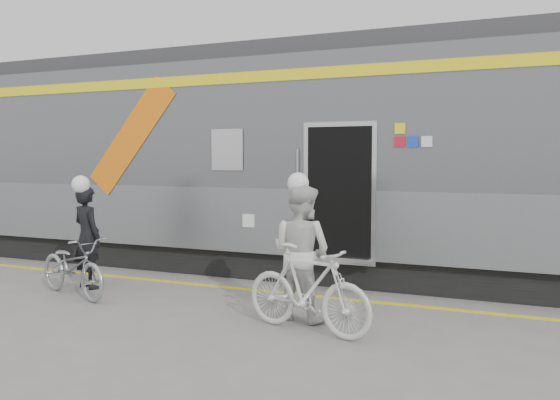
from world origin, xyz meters
The scene contains 9 objects.
ground centered at (0.00, 0.00, 0.00)m, with size 90.00×90.00×0.00m, color slate.
train centered at (-1.91, 4.19, 2.05)m, with size 24.00×3.17×4.10m.
safety_strip centered at (0.00, 2.15, 0.00)m, with size 24.00×0.12×0.01m, color yellow.
man centered at (-3.50, 1.23, 0.83)m, with size 0.61×0.40×1.67m, color black.
bicycle_left centered at (-3.30, 0.68, 0.46)m, with size 0.61×1.75×0.92m, color #9B9EA2.
woman centered at (0.36, 0.89, 0.88)m, with size 0.86×0.67×1.76m, color silver.
bicycle_right centered at (0.66, 0.34, 0.53)m, with size 0.50×1.77×1.07m, color silver.
helmet_man centered at (-3.50, 1.23, 1.81)m, with size 0.29×0.29×0.29m, color white.
helmet_woman centered at (0.36, 0.89, 1.90)m, with size 0.28×0.28×0.28m, color white.
Camera 1 is at (3.16, -6.22, 2.10)m, focal length 38.00 mm.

